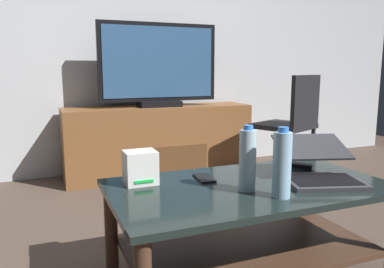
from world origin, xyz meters
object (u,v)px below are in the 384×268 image
Objects in this scene: media_cabinet at (159,141)px; cell_phone at (204,178)px; router_box at (140,167)px; water_bottle_far at (248,160)px; tv_remote at (296,165)px; dining_chair at (292,120)px; television at (159,67)px; coffee_table at (249,214)px; water_bottle_near at (282,164)px; laptop at (318,167)px.

media_cabinet is 11.89× the size of cell_phone.
router_box is 0.53× the size of water_bottle_far.
cell_phone is 0.88× the size of tv_remote.
television is at bearing 152.24° from dining_chair.
water_bottle_far is 1.96× the size of cell_phone.
television is 3.82× the size of water_bottle_far.
television is 7.51× the size of cell_phone.
water_bottle_near is at bearing -82.17° from coffee_table.
water_bottle_far is at bearing -127.68° from coffee_table.
router_box is at bearing -109.87° from media_cabinet.
water_bottle_near is at bearing -57.17° from cell_phone.
router_box is 0.61m from water_bottle_near.
router_box is at bearing 146.20° from water_bottle_far.
tv_remote is (0.22, -1.67, 0.15)m from media_cabinet.
water_bottle_far is (-1.23, -1.35, 0.06)m from dining_chair.
television is 1.24m from dining_chair.
dining_chair is at bearing 47.74° from water_bottle_far.
cell_phone is (-0.31, -1.68, -0.52)m from television.
coffee_table is at bearing 97.83° from water_bottle_near.
television reaches higher than router_box.
laptop is 1.75× the size of water_bottle_far.
tv_remote is (0.53, 0.02, 0.01)m from cell_phone.
dining_chair is at bearing 52.17° from water_bottle_near.
coffee_table is 7.61× the size of tv_remote.
coffee_table is 8.29× the size of router_box.
coffee_table is at bearing -94.87° from media_cabinet.
media_cabinet is 1.94m from water_bottle_far.
tv_remote is at bearing 7.93° from cell_phone.
router_box is 1.05× the size of cell_phone.
television reaches higher than cell_phone.
media_cabinet reaches higher than tv_remote.
water_bottle_far reaches higher than cell_phone.
water_bottle_far reaches higher than tv_remote.
television reaches higher than media_cabinet.
dining_chair is 1.58m from laptop.
water_bottle_far is (-0.08, 0.13, -0.00)m from water_bottle_near.
water_bottle_far is (-0.21, -1.89, -0.39)m from television.
laptop is at bearing -84.79° from television.
router_box is 0.30m from cell_phone.
laptop is at bearing -17.73° from router_box.
water_bottle_near reaches higher than tv_remote.
media_cabinet is 2.06m from water_bottle_near.
coffee_table is 0.73× the size of media_cabinet.
cell_phone is 0.53m from tv_remote.
tv_remote is at bearing 24.12° from coffee_table.
water_bottle_near is at bearing -173.07° from tv_remote.
coffee_table is 0.34m from water_bottle_near.
coffee_table is at bearing -38.61° from cell_phone.
television reaches higher than coffee_table.
router_box is at bearing 156.47° from coffee_table.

